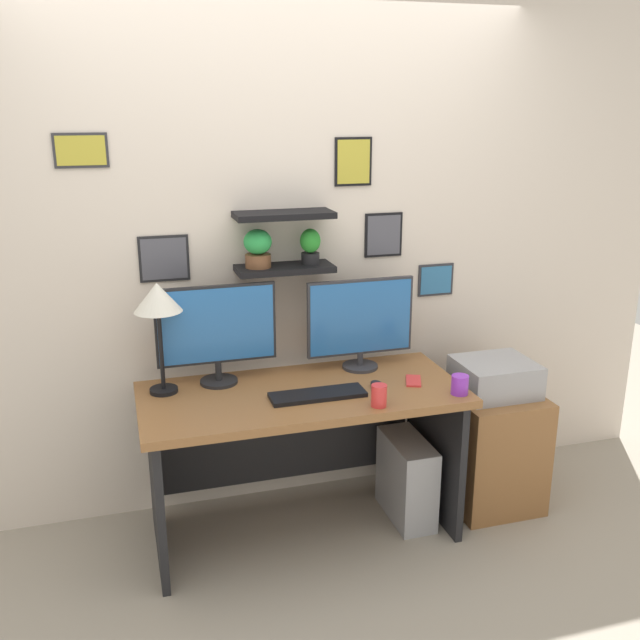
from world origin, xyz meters
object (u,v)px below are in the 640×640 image
object	(u,v)px
monitor_left	(216,330)
desk_lamp	(158,303)
computer_tower_right	(407,478)
cell_phone	(413,381)
printer	(495,377)
desk	(300,428)
keyboard	(318,395)
pen_cup	(379,396)
monitor_right	(360,321)
computer_mouse	(377,384)
coffee_mug	(460,385)
drawer_cabinet	(489,447)

from	to	relation	value
monitor_left	desk_lamp	distance (m)	0.31
monitor_left	computer_tower_right	size ratio (longest dim) A/B	1.33
cell_phone	printer	world-z (taller)	printer
cell_phone	desk	bearing A→B (deg)	-167.81
keyboard	pen_cup	distance (m)	0.29
desk_lamp	monitor_right	bearing A→B (deg)	2.86
keyboard	monitor_left	bearing A→B (deg)	143.28
cell_phone	computer_tower_right	xyz separation A→B (m)	(-0.00, 0.02, -0.54)
desk	computer_tower_right	xyz separation A→B (m)	(0.54, -0.07, -0.32)
monitor_right	computer_mouse	size ratio (longest dim) A/B	6.08
printer	cell_phone	bearing A→B (deg)	-173.21
monitor_right	coffee_mug	distance (m)	0.60
desk	desk_lamp	xyz separation A→B (m)	(-0.62, 0.12, 0.64)
coffee_mug	drawer_cabinet	world-z (taller)	coffee_mug
keyboard	cell_phone	size ratio (longest dim) A/B	3.14
keyboard	coffee_mug	world-z (taller)	coffee_mug
pen_cup	computer_mouse	bearing A→B (deg)	71.25
monitor_right	printer	size ratio (longest dim) A/B	1.44
monitor_left	coffee_mug	size ratio (longest dim) A/B	6.31
computer_mouse	monitor_left	bearing A→B (deg)	158.63
monitor_left	coffee_mug	bearing A→B (deg)	-23.60
monitor_left	pen_cup	xyz separation A→B (m)	(0.64, -0.48, -0.22)
keyboard	pen_cup	bearing A→B (deg)	-37.56
desk	drawer_cabinet	xyz separation A→B (m)	(1.02, -0.04, -0.23)
keyboard	desk_lamp	xyz separation A→B (m)	(-0.67, 0.26, 0.42)
monitor_right	drawer_cabinet	world-z (taller)	monitor_right
monitor_left	printer	size ratio (longest dim) A/B	1.49
pen_cup	computer_tower_right	bearing A→B (deg)	43.37
desk_lamp	computer_tower_right	size ratio (longest dim) A/B	1.23
printer	desk	bearing A→B (deg)	177.77
keyboard	desk_lamp	size ratio (longest dim) A/B	0.84
pen_cup	cell_phone	bearing A→B (deg)	39.87
desk	desk_lamp	distance (m)	0.90
desk	printer	distance (m)	1.03
keyboard	computer_mouse	bearing A→B (deg)	5.19
monitor_right	desk_lamp	xyz separation A→B (m)	(-0.98, -0.05, 0.19)
printer	monitor_right	bearing A→B (deg)	162.82
keyboard	cell_phone	bearing A→B (deg)	4.98
desk	monitor_right	size ratio (longest dim) A/B	2.76
pen_cup	monitor_left	bearing A→B (deg)	142.97
monitor_right	desk_lamp	size ratio (longest dim) A/B	1.05
pen_cup	desk	bearing A→B (deg)	131.36
computer_mouse	monitor_right	bearing A→B (deg)	87.73
keyboard	computer_tower_right	world-z (taller)	keyboard
computer_tower_right	monitor_right	bearing A→B (deg)	127.16
cell_phone	coffee_mug	world-z (taller)	coffee_mug
monitor_left	keyboard	world-z (taller)	monitor_left
desk	monitor_right	bearing A→B (deg)	24.61
computer_tower_right	cell_phone	bearing A→B (deg)	-80.35
keyboard	pen_cup	size ratio (longest dim) A/B	4.40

